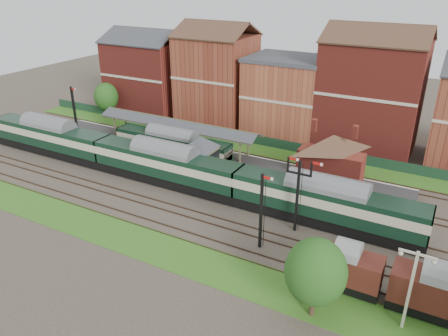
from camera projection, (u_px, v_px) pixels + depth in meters
The scene contains 20 objects.
ground at pixel (208, 195), 53.15m from camera, with size 160.00×160.00×0.00m, color #473D33.
grass_back at pixel (262, 151), 65.91m from camera, with size 90.00×4.50×0.06m, color #2D6619.
grass_front at pixel (148, 244), 43.57m from camera, with size 90.00×5.00×0.06m, color #2D6619.
fence at pixel (268, 142), 67.20m from camera, with size 90.00×0.12×1.50m, color #193823.
platform at pixel (213, 156), 62.90m from camera, with size 55.00×3.40×1.00m, color #2D2D2D.
signal_box at pixel (201, 157), 55.72m from camera, with size 5.40×5.40×6.00m.
brick_hut at pixel (257, 184), 53.07m from camera, with size 3.20×2.64×2.94m.
station_building at pixel (331, 156), 54.06m from camera, with size 8.10×8.10×5.90m.
canopy at pixel (177, 122), 63.81m from camera, with size 26.00×3.89×4.08m.
semaphore_bracket at pixel (298, 191), 43.99m from camera, with size 3.60×0.25×8.18m.
semaphore_platform_end at pixel (74, 110), 70.85m from camera, with size 1.23×0.25×8.00m.
semaphore_siding at pixel (261, 210), 41.47m from camera, with size 1.23×0.25×8.00m.
yard_lamp at pixel (411, 286), 31.87m from camera, with size 2.60×0.22×7.00m.
town_backdrop at pixel (286, 92), 70.26m from camera, with size 69.00×10.00×16.00m.
dmu_train at pixel (165, 164), 54.72m from camera, with size 61.70×3.24×4.74m.
platform_railcar at pixel (173, 145), 61.54m from camera, with size 17.94×2.83×4.13m.
goods_van_a at pixel (346, 267), 36.92m from camera, with size 5.96×2.58×3.62m.
goods_van_c at pixel (433, 292), 33.91m from camera, with size 6.40×2.77×3.88m.
tree_far at pixel (316, 272), 32.99m from camera, with size 4.76×4.76×6.95m.
tree_back at pixel (106, 97), 79.25m from camera, with size 4.38×4.38×6.40m.
Camera 1 is at (24.15, -40.31, 25.12)m, focal length 35.00 mm.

